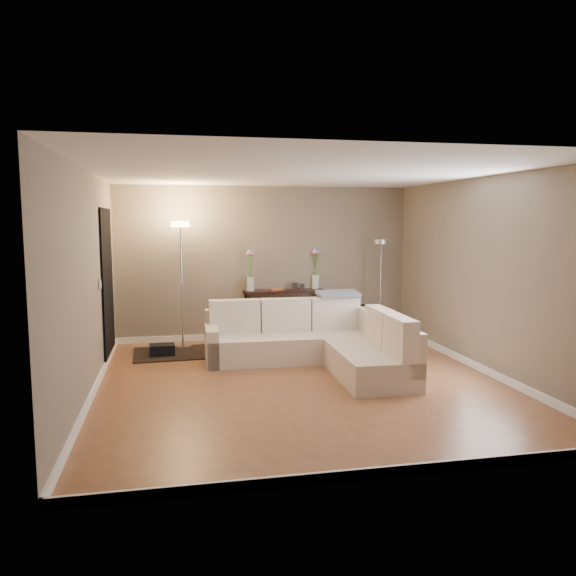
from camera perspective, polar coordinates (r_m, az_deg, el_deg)
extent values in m
cube|color=brown|center=(7.18, 1.30, -9.55)|extent=(5.00, 5.50, 0.01)
cube|color=white|center=(6.91, 1.36, 11.69)|extent=(5.00, 5.50, 0.01)
cube|color=#766B5B|center=(9.63, -2.34, 2.55)|extent=(5.00, 0.02, 2.60)
cube|color=#766B5B|center=(4.30, 9.56, -2.93)|extent=(5.00, 0.02, 2.60)
cube|color=#766B5B|center=(6.82, -19.69, 0.37)|extent=(0.02, 5.50, 2.60)
cube|color=#766B5B|center=(7.87, 19.44, 1.20)|extent=(0.02, 5.50, 2.60)
cube|color=white|center=(9.77, -2.28, -4.78)|extent=(5.00, 0.03, 0.10)
cube|color=white|center=(4.70, 9.12, -18.07)|extent=(5.00, 0.03, 0.10)
cube|color=white|center=(7.06, -19.07, -9.75)|extent=(0.03, 5.50, 0.10)
cube|color=white|center=(8.07, 18.93, -7.66)|extent=(0.03, 5.50, 0.10)
cube|color=black|center=(8.52, -17.85, 0.31)|extent=(0.02, 1.20, 2.20)
cube|color=white|center=(7.67, -18.56, 0.34)|extent=(0.02, 0.08, 0.12)
cube|color=beige|center=(8.24, 0.35, -5.99)|extent=(2.49, 0.91, 0.38)
cube|color=beige|center=(8.51, -0.06, -3.75)|extent=(2.47, 0.25, 0.53)
cube|color=beige|center=(8.10, -7.77, -5.74)|extent=(0.19, 0.86, 0.53)
cube|color=beige|center=(7.32, 8.35, -7.71)|extent=(0.89, 1.54, 0.38)
cube|color=beige|center=(7.76, 9.72, -4.89)|extent=(0.25, 2.38, 0.53)
cube|color=beige|center=(8.27, -5.45, -2.89)|extent=(0.74, 0.23, 0.49)
cube|color=beige|center=(8.37, -0.26, -2.75)|extent=(0.74, 0.23, 0.49)
cube|color=beige|center=(8.53, 4.78, -2.58)|extent=(0.74, 0.23, 0.49)
cube|color=beige|center=(7.56, 9.36, -3.88)|extent=(0.22, 0.69, 0.49)
cube|color=beige|center=(6.91, 11.34, -4.94)|extent=(0.22, 0.69, 0.49)
cube|color=slate|center=(8.51, 5.12, -0.56)|extent=(0.64, 0.38, 0.08)
cube|color=black|center=(9.63, -0.46, -0.28)|extent=(1.40, 0.49, 0.04)
cube|color=black|center=(9.40, -3.92, -3.08)|extent=(0.05, 0.05, 0.80)
cube|color=black|center=(9.68, -4.31, -2.79)|extent=(0.05, 0.05, 0.80)
cube|color=black|center=(9.75, 3.37, -2.71)|extent=(0.05, 0.05, 0.80)
cube|color=black|center=(10.03, 2.78, -2.45)|extent=(0.05, 0.05, 0.80)
cube|color=black|center=(9.73, -0.46, -3.99)|extent=(1.31, 0.45, 0.03)
cube|color=#BF3333|center=(9.57, -3.71, -3.48)|extent=(0.05, 0.17, 0.20)
cube|color=#3359A5|center=(9.58, -3.46, -3.40)|extent=(0.05, 0.17, 0.22)
cube|color=gold|center=(9.59, -3.17, -3.33)|extent=(0.06, 0.17, 0.24)
cube|color=#3F7F4C|center=(9.61, -2.84, -3.44)|extent=(0.07, 0.17, 0.20)
cube|color=#994C99|center=(9.62, -2.56, -3.36)|extent=(0.05, 0.17, 0.22)
cube|color=orange|center=(9.63, -2.31, -3.28)|extent=(0.05, 0.17, 0.24)
cube|color=#262626|center=(9.64, -2.02, -3.39)|extent=(0.06, 0.17, 0.20)
cube|color=#4C99B2|center=(9.65, -1.70, -3.32)|extent=(0.07, 0.17, 0.22)
cube|color=#B2A58C|center=(9.66, -1.41, -3.24)|extent=(0.05, 0.17, 0.24)
cube|color=brown|center=(9.68, -1.17, -3.35)|extent=(0.05, 0.17, 0.20)
cube|color=navy|center=(9.69, -0.88, -3.27)|extent=(0.06, 0.17, 0.22)
cube|color=gold|center=(9.70, -0.57, -3.20)|extent=(0.07, 0.17, 0.24)
cube|color=black|center=(9.76, -0.75, 2.13)|extent=(0.97, 0.13, 0.76)
cube|color=white|center=(9.74, -0.71, 2.12)|extent=(0.84, 0.09, 0.63)
cube|color=#D06524|center=(9.56, -1.13, -0.20)|extent=(0.20, 0.14, 0.04)
cube|color=black|center=(9.63, 0.72, 0.14)|extent=(0.11, 0.03, 0.14)
cube|color=black|center=(9.67, 1.44, 0.10)|extent=(0.09, 0.03, 0.12)
cylinder|color=silver|center=(9.47, -3.83, 0.36)|extent=(0.14, 0.14, 0.25)
cylinder|color=#38722D|center=(9.44, -3.95, 2.14)|extent=(0.10, 0.02, 0.44)
sphere|color=#E5598C|center=(9.41, -4.10, 3.48)|extent=(0.08, 0.08, 0.07)
cylinder|color=#38722D|center=(9.44, -3.90, 2.21)|extent=(0.06, 0.01, 0.46)
sphere|color=white|center=(9.42, -3.98, 3.61)|extent=(0.08, 0.08, 0.07)
cylinder|color=#38722D|center=(9.44, -3.84, 2.27)|extent=(0.01, 0.01, 0.49)
sphere|color=#598CE5|center=(9.42, -3.86, 3.75)|extent=(0.08, 0.08, 0.07)
cylinder|color=#38722D|center=(9.44, -3.79, 2.15)|extent=(0.06, 0.01, 0.44)
sphere|color=#E58C4C|center=(9.43, -3.73, 3.49)|extent=(0.08, 0.08, 0.07)
cylinder|color=#38722D|center=(9.44, -3.73, 2.21)|extent=(0.11, 0.02, 0.46)
sphere|color=#D866B2|center=(9.43, -3.61, 3.62)|extent=(0.08, 0.08, 0.07)
cylinder|color=silver|center=(9.79, 2.81, 0.58)|extent=(0.14, 0.14, 0.25)
cylinder|color=#38722D|center=(9.76, 2.72, 2.31)|extent=(0.10, 0.02, 0.44)
sphere|color=#E5598C|center=(9.74, 2.60, 3.61)|extent=(0.08, 0.08, 0.07)
cylinder|color=#38722D|center=(9.76, 2.77, 2.37)|extent=(0.06, 0.01, 0.46)
sphere|color=white|center=(9.74, 2.71, 3.73)|extent=(0.08, 0.08, 0.07)
cylinder|color=#38722D|center=(9.76, 2.82, 2.43)|extent=(0.01, 0.01, 0.49)
sphere|color=#598CE5|center=(9.75, 2.83, 3.86)|extent=(0.08, 0.08, 0.07)
cylinder|color=#38722D|center=(9.77, 2.87, 2.31)|extent=(0.06, 0.01, 0.44)
sphere|color=#E58C4C|center=(9.76, 2.94, 3.61)|extent=(0.08, 0.08, 0.07)
cylinder|color=#38722D|center=(9.77, 2.93, 2.37)|extent=(0.11, 0.02, 0.46)
sphere|color=#D866B2|center=(9.76, 3.06, 3.74)|extent=(0.08, 0.08, 0.07)
cylinder|color=silver|center=(9.19, -10.61, -5.87)|extent=(0.27, 0.27, 0.03)
cylinder|color=silver|center=(9.02, -10.75, 0.06)|extent=(0.03, 0.03, 1.91)
cylinder|color=#FFBF72|center=(8.96, -10.89, 6.38)|extent=(0.30, 0.30, 0.09)
cylinder|color=silver|center=(9.80, 9.26, -5.05)|extent=(0.23, 0.23, 0.03)
cylinder|color=silver|center=(9.67, 9.35, -0.34)|extent=(0.02, 0.02, 1.62)
cylinder|color=silver|center=(9.60, 9.45, 4.66)|extent=(0.25, 0.25, 0.07)
cube|color=black|center=(8.81, -11.17, -6.49)|extent=(1.35, 1.04, 0.02)
cube|color=black|center=(8.70, -12.66, -6.39)|extent=(0.38, 0.28, 0.24)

